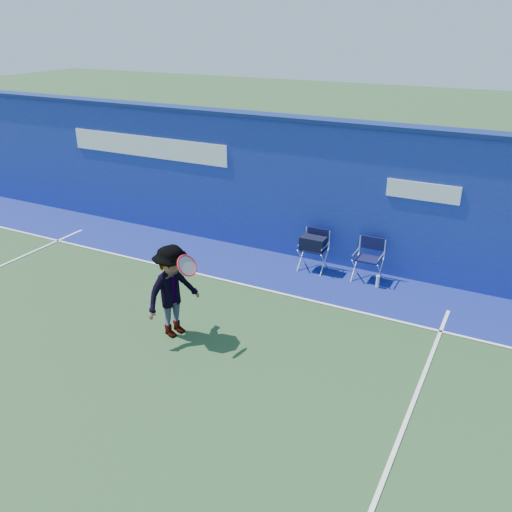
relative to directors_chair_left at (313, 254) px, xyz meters
The scene contains 8 objects.
ground 4.81m from the directors_chair_left, 109.41° to the right, with size 80.00×80.00×0.00m, color #294826.
stadium_wall 2.10m from the directors_chair_left, 157.07° to the left, with size 24.00×0.50×3.08m.
out_of_bounds_strip 1.69m from the directors_chair_left, 165.12° to the right, with size 24.00×1.80×0.01m, color navy.
court_lines 4.25m from the directors_chair_left, 112.11° to the right, with size 24.00×12.00×0.01m.
directors_chair_left is the anchor object (origin of this frame).
directors_chair_right 1.18m from the directors_chair_left, ahead, with size 0.52×0.47×0.88m.
water_bottle 1.50m from the directors_chair_left, ahead, with size 0.07×0.07×0.26m, color silver.
tennis_player 3.67m from the directors_chair_left, 107.92° to the right, with size 0.98×1.17×1.63m.
Camera 1 is at (5.35, -5.37, 4.96)m, focal length 38.00 mm.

